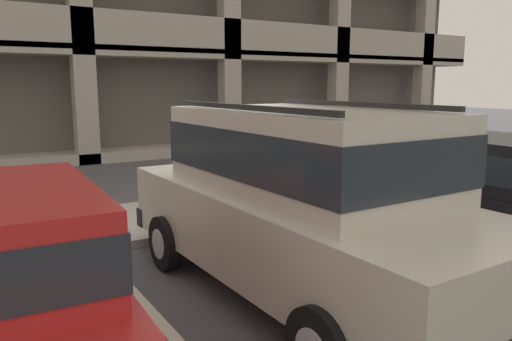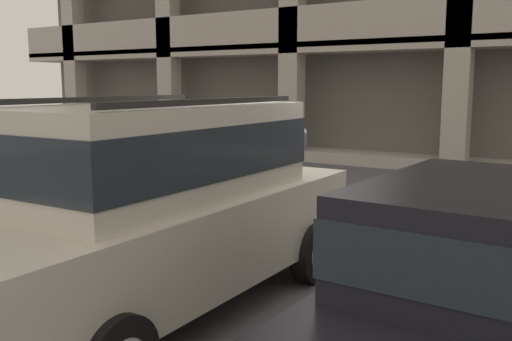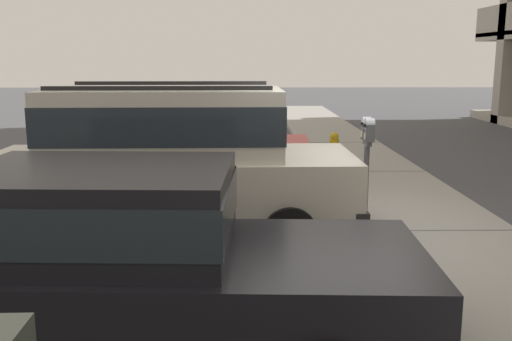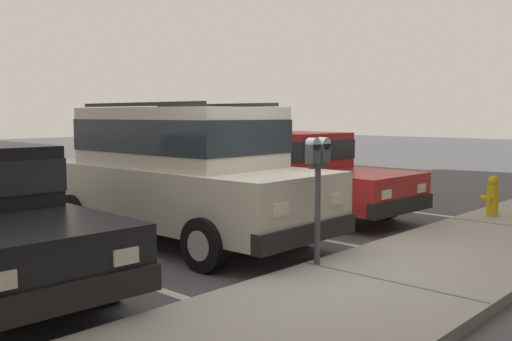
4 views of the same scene
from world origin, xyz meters
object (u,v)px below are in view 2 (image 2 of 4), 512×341
at_px(dark_hatchback, 499,286).
at_px(fire_hydrant, 75,179).
at_px(silver_suv, 156,199).
at_px(parking_meter_near, 293,156).

relative_size(dark_hatchback, fire_hydrant, 6.50).
bearing_deg(fire_hydrant, dark_hatchback, -19.98).
distance_m(silver_suv, dark_hatchback, 3.04).
bearing_deg(parking_meter_near, fire_hydrant, 176.35).
relative_size(silver_suv, dark_hatchback, 1.06).
height_order(silver_suv, fire_hydrant, silver_suv).
xyz_separation_m(silver_suv, dark_hatchback, (3.02, 0.06, -0.27)).
xyz_separation_m(dark_hatchback, parking_meter_near, (-2.98, 2.48, 0.41)).
relative_size(dark_hatchback, parking_meter_near, 3.06).
bearing_deg(parking_meter_near, silver_suv, -91.10).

